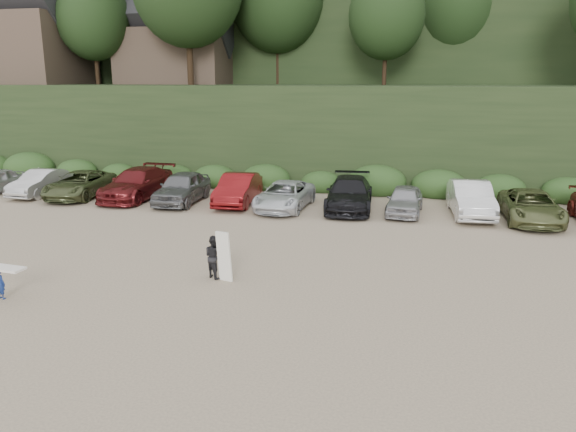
# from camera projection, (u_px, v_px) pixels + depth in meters

# --- Properties ---
(ground) EXTENTS (120.00, 120.00, 0.00)m
(ground) POSITION_uv_depth(u_px,v_px,m) (228.00, 271.00, 19.35)
(ground) COLOR tan
(ground) RESTS_ON ground
(hillside_backdrop) EXTENTS (90.00, 41.50, 28.00)m
(hillside_backdrop) POSITION_uv_depth(u_px,v_px,m) (352.00, 24.00, 50.71)
(hillside_backdrop) COLOR black
(hillside_backdrop) RESTS_ON ground
(parked_cars) EXTENTS (39.00, 6.06, 1.65)m
(parked_cars) POSITION_uv_depth(u_px,v_px,m) (303.00, 194.00, 28.42)
(parked_cars) COLOR #ACADB1
(parked_cars) RESTS_ON ground
(adult_surfer) EXTENTS (1.17, 0.91, 1.70)m
(adult_surfer) POSITION_uv_depth(u_px,v_px,m) (215.00, 257.00, 18.50)
(adult_surfer) COLOR black
(adult_surfer) RESTS_ON ground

